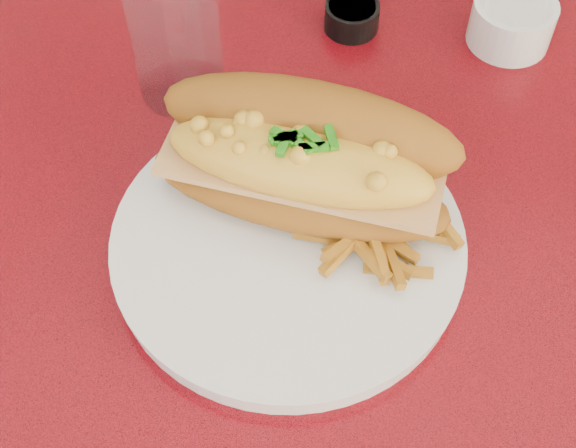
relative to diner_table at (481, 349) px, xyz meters
The scene contains 8 objects.
diner_table is the anchor object (origin of this frame).
dinner_plate 0.26m from the diner_table, 150.49° to the right, with size 0.30×0.30×0.02m.
mac_hoagie 0.29m from the diner_table, 164.73° to the right, with size 0.27×0.18×0.11m.
fries_pile 0.23m from the diner_table, 154.89° to the right, with size 0.10×0.09×0.03m, color #C08020, non-canonical shape.
fork 0.22m from the diner_table, 151.66° to the right, with size 0.07×0.14×0.00m.
gravy_ramekin 0.32m from the diner_table, 114.96° to the left, with size 0.10×0.10×0.05m.
sauce_cup_left 0.35m from the diner_table, 145.58° to the left, with size 0.06×0.06×0.03m.
water_tumbler 0.42m from the diner_table, behind, with size 0.08×0.08×0.14m, color silver.
Camera 1 is at (0.02, -0.40, 1.31)m, focal length 50.00 mm.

